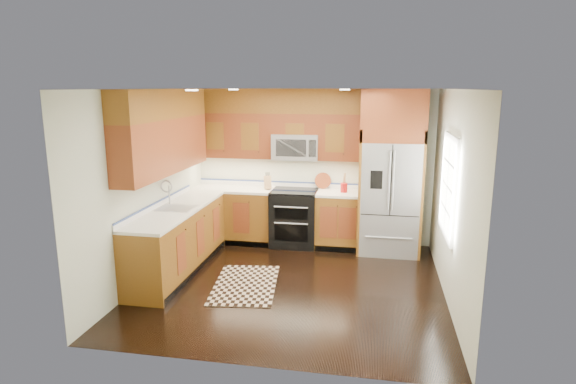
% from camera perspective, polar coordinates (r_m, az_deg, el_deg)
% --- Properties ---
extents(ground, '(4.00, 4.00, 0.00)m').
position_cam_1_polar(ground, '(6.65, 0.43, -10.90)').
color(ground, black).
rests_on(ground, ground).
extents(wall_back, '(4.00, 0.02, 2.60)m').
position_cam_1_polar(wall_back, '(8.20, 2.90, 3.03)').
color(wall_back, silver).
rests_on(wall_back, ground).
extents(wall_left, '(0.02, 4.00, 2.60)m').
position_cam_1_polar(wall_left, '(6.88, -16.17, 0.75)').
color(wall_left, silver).
rests_on(wall_left, ground).
extents(wall_right, '(0.02, 4.00, 2.60)m').
position_cam_1_polar(wall_right, '(6.23, 18.87, -0.60)').
color(wall_right, silver).
rests_on(wall_right, ground).
extents(window, '(0.04, 1.10, 1.30)m').
position_cam_1_polar(window, '(6.40, 18.48, 0.67)').
color(window, white).
rests_on(window, ground).
extents(base_cabinets, '(2.85, 3.00, 0.90)m').
position_cam_1_polar(base_cabinets, '(7.61, -7.55, -4.38)').
color(base_cabinets, brown).
rests_on(base_cabinets, ground).
extents(countertop, '(2.86, 3.01, 0.04)m').
position_cam_1_polar(countertop, '(7.55, -6.36, -0.78)').
color(countertop, white).
rests_on(countertop, base_cabinets).
extents(upper_cabinets, '(2.85, 3.00, 1.15)m').
position_cam_1_polar(upper_cabinets, '(7.47, -6.86, 7.65)').
color(upper_cabinets, brown).
rests_on(upper_cabinets, ground).
extents(range, '(0.76, 0.67, 0.95)m').
position_cam_1_polar(range, '(8.09, 0.77, -3.11)').
color(range, black).
rests_on(range, ground).
extents(microwave, '(0.76, 0.40, 0.42)m').
position_cam_1_polar(microwave, '(7.99, 0.95, 5.40)').
color(microwave, '#B2B2B7').
rests_on(microwave, ground).
extents(refrigerator, '(0.98, 0.75, 2.60)m').
position_cam_1_polar(refrigerator, '(7.77, 12.09, 2.27)').
color(refrigerator, '#B2B2B7').
rests_on(refrigerator, ground).
extents(sink_faucet, '(0.54, 0.44, 0.37)m').
position_cam_1_polar(sink_faucet, '(7.04, -13.27, -1.40)').
color(sink_faucet, '#B2B2B7').
rests_on(sink_faucet, countertop).
extents(rug, '(0.99, 1.47, 0.01)m').
position_cam_1_polar(rug, '(6.67, -5.08, -10.85)').
color(rug, black).
rests_on(rug, ground).
extents(knife_block, '(0.15, 0.17, 0.29)m').
position_cam_1_polar(knife_block, '(8.10, -2.43, 1.17)').
color(knife_block, '#A57C50').
rests_on(knife_block, countertop).
extents(utensil_crock, '(0.14, 0.14, 0.32)m').
position_cam_1_polar(utensil_crock, '(7.90, 6.65, 0.76)').
color(utensil_crock, '#B31616').
rests_on(utensil_crock, countertop).
extents(cutting_board, '(0.30, 0.30, 0.02)m').
position_cam_1_polar(cutting_board, '(8.18, 4.14, 0.49)').
color(cutting_board, brown).
rests_on(cutting_board, countertop).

